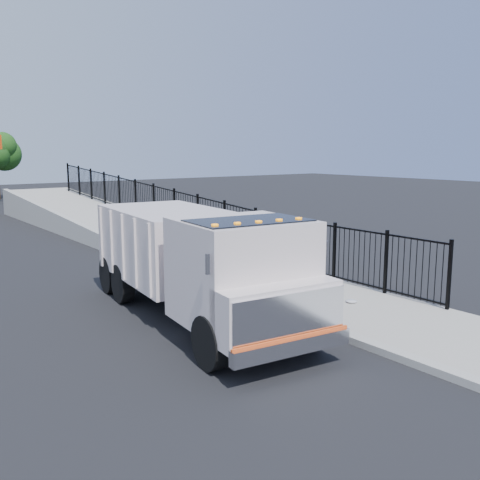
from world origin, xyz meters
TOP-DOWN VIEW (x-y plane):
  - ground at (0.00, 0.00)m, footprint 120.00×120.00m
  - sidewalk at (1.93, -2.00)m, footprint 3.55×12.00m
  - curb at (0.00, -2.00)m, footprint 0.30×12.00m
  - ramp at (2.12, 16.00)m, footprint 3.95×24.06m
  - iron_fence at (3.55, 12.00)m, footprint 0.10×28.00m
  - truck at (-1.88, 1.44)m, footprint 3.57×8.53m
  - worker at (0.75, 0.03)m, footprint 0.62×0.75m
  - debris at (2.05, -0.06)m, footprint 0.31×0.31m

SIDE VIEW (x-z plane):
  - ground at x=0.00m, z-range 0.00..0.00m
  - ramp at x=2.12m, z-range -1.60..1.60m
  - sidewalk at x=1.93m, z-range 0.00..0.12m
  - curb at x=0.00m, z-range 0.00..0.16m
  - debris at x=2.05m, z-range 0.12..0.20m
  - iron_fence at x=3.55m, z-range 0.00..1.80m
  - worker at x=0.75m, z-range 0.12..1.87m
  - truck at x=-1.88m, z-range 0.18..3.01m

